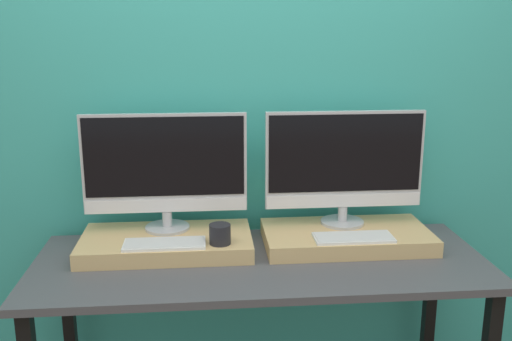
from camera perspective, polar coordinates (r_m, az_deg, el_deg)
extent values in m
cube|color=teal|center=(2.53, -0.42, 6.64)|extent=(8.00, 0.04, 2.60)
cube|color=#47474C|center=(2.28, 0.48, -9.21)|extent=(1.78, 0.68, 0.03)
cube|color=black|center=(2.76, -18.16, -14.14)|extent=(0.05, 0.05, 0.71)
cube|color=black|center=(2.88, 16.97, -12.78)|extent=(0.05, 0.05, 0.71)
cube|color=tan|center=(2.38, -8.92, -7.17)|extent=(0.69, 0.37, 0.07)
cylinder|color=#B2B2B7|center=(2.44, -8.84, -5.64)|extent=(0.19, 0.19, 0.01)
cylinder|color=#B2B2B7|center=(2.43, -8.88, -4.78)|extent=(0.04, 0.04, 0.07)
cube|color=#B2B2B7|center=(2.36, -9.10, 0.71)|extent=(0.67, 0.02, 0.41)
cube|color=black|center=(2.34, -9.15, 1.34)|extent=(0.65, 0.00, 0.33)
cube|color=silver|center=(2.39, -8.95, -3.47)|extent=(0.66, 0.00, 0.06)
cube|color=silver|center=(2.26, -9.13, -7.27)|extent=(0.32, 0.12, 0.01)
cube|color=silver|center=(2.26, -9.14, -7.09)|extent=(0.31, 0.11, 0.00)
cylinder|color=black|center=(2.24, -3.63, -6.37)|extent=(0.08, 0.08, 0.08)
cube|color=tan|center=(2.44, 9.02, -6.59)|extent=(0.69, 0.37, 0.07)
cylinder|color=#B2B2B7|center=(2.50, 8.61, -5.11)|extent=(0.19, 0.19, 0.01)
cylinder|color=#B2B2B7|center=(2.49, 8.64, -4.28)|extent=(0.04, 0.04, 0.07)
cube|color=#B2B2B7|center=(2.42, 8.85, 1.08)|extent=(0.67, 0.02, 0.41)
cube|color=black|center=(2.41, 8.96, 1.70)|extent=(0.65, 0.00, 0.33)
cube|color=silver|center=(2.46, 8.77, -3.00)|extent=(0.66, 0.00, 0.06)
cube|color=silver|center=(2.33, 9.72, -6.65)|extent=(0.32, 0.12, 0.01)
cube|color=silver|center=(2.32, 9.73, -6.47)|extent=(0.31, 0.11, 0.00)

